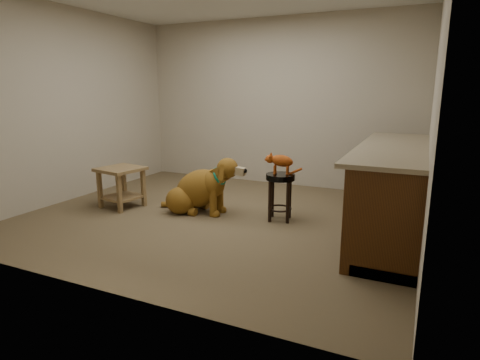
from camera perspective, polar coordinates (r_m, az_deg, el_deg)
The scene contains 8 objects.
floor at distance 4.90m, azimuth -3.17°, elevation -5.21°, with size 4.50×4.00×0.01m, color brown.
room_shell at distance 4.66m, azimuth -3.43°, elevation 14.78°, with size 4.54×4.04×2.62m.
cabinet_run at distance 4.54m, azimuth 20.91°, elevation -1.72°, with size 0.70×2.56×0.94m.
padded_stool at distance 4.69m, azimuth 5.74°, elevation -1.07°, with size 0.34×0.34×0.55m.
wood_stool at distance 4.85m, azimuth 20.03°, elevation -1.24°, with size 0.47×0.47×0.77m.
side_table at distance 5.42m, azimuth -16.53°, elevation -0.16°, with size 0.59×0.59×0.53m.
golden_retriever at distance 5.02m, azimuth -5.81°, elevation -1.42°, with size 1.21×0.61×0.76m.
tabby_kitten at distance 4.63m, azimuth 5.70°, elevation 2.65°, with size 0.41×0.23×0.27m.
Camera 1 is at (2.20, -4.11, 1.51)m, focal length 30.00 mm.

